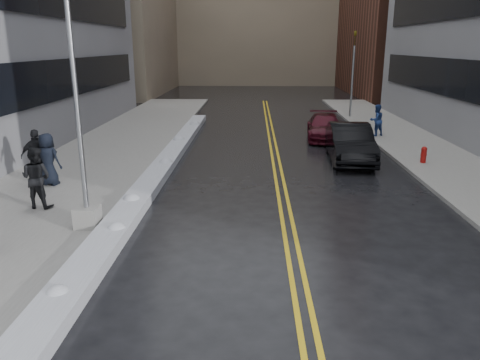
# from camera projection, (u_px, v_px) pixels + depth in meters

# --- Properties ---
(ground) EXTENTS (160.00, 160.00, 0.00)m
(ground) POSITION_uv_depth(u_px,v_px,m) (194.00, 264.00, 11.51)
(ground) COLOR black
(ground) RESTS_ON ground
(sidewalk_west) EXTENTS (5.50, 50.00, 0.15)m
(sidewalk_west) POSITION_uv_depth(u_px,v_px,m) (95.00, 162.00, 21.25)
(sidewalk_west) COLOR gray
(sidewalk_west) RESTS_ON ground
(sidewalk_east) EXTENTS (4.00, 50.00, 0.15)m
(sidewalk_east) POSITION_uv_depth(u_px,v_px,m) (445.00, 164.00, 20.81)
(sidewalk_east) COLOR gray
(sidewalk_east) RESTS_ON ground
(lane_line_left) EXTENTS (0.12, 50.00, 0.01)m
(lane_line_left) POSITION_uv_depth(u_px,v_px,m) (273.00, 165.00, 21.04)
(lane_line_left) COLOR gold
(lane_line_left) RESTS_ON ground
(lane_line_right) EXTENTS (0.12, 50.00, 0.01)m
(lane_line_right) POSITION_uv_depth(u_px,v_px,m) (280.00, 165.00, 21.04)
(lane_line_right) COLOR gold
(lane_line_right) RESTS_ON ground
(snow_ridge) EXTENTS (0.90, 30.00, 0.34)m
(snow_ridge) POSITION_uv_depth(u_px,v_px,m) (159.00, 172.00, 19.21)
(snow_ridge) COLOR silver
(snow_ridge) RESTS_ON ground
(building_west_far) EXTENTS (14.00, 22.00, 18.00)m
(building_west_far) POSITION_uv_depth(u_px,v_px,m) (102.00, 9.00, 51.70)
(building_west_far) COLOR gray
(building_west_far) RESTS_ON ground
(building_far) EXTENTS (36.00, 16.00, 22.00)m
(building_far) POSITION_uv_depth(u_px,v_px,m) (259.00, 2.00, 66.01)
(building_far) COLOR gray
(building_far) RESTS_ON ground
(lamppost) EXTENTS (0.65, 0.65, 7.62)m
(lamppost) POSITION_uv_depth(u_px,v_px,m) (81.00, 145.00, 12.82)
(lamppost) COLOR gray
(lamppost) RESTS_ON sidewalk_west
(fire_hydrant) EXTENTS (0.26, 0.26, 0.73)m
(fire_hydrant) POSITION_uv_depth(u_px,v_px,m) (424.00, 154.00, 20.70)
(fire_hydrant) COLOR maroon
(fire_hydrant) RESTS_ON sidewalk_east
(traffic_signal) EXTENTS (0.16, 0.20, 6.00)m
(traffic_signal) POSITION_uv_depth(u_px,v_px,m) (353.00, 71.00, 33.37)
(traffic_signal) COLOR gray
(traffic_signal) RESTS_ON sidewalk_east
(pedestrian_b) EXTENTS (1.06, 0.88, 1.97)m
(pedestrian_b) POSITION_uv_depth(u_px,v_px,m) (36.00, 178.00, 14.83)
(pedestrian_b) COLOR black
(pedestrian_b) RESTS_ON sidewalk_west
(pedestrian_c) EXTENTS (1.07, 0.83, 1.95)m
(pedestrian_c) POSITION_uv_depth(u_px,v_px,m) (48.00, 159.00, 17.26)
(pedestrian_c) COLOR black
(pedestrian_c) RESTS_ON sidewalk_west
(pedestrian_d) EXTENTS (1.27, 0.75, 2.03)m
(pedestrian_d) POSITION_uv_depth(u_px,v_px,m) (38.00, 156.00, 17.58)
(pedestrian_d) COLOR black
(pedestrian_d) RESTS_ON sidewalk_west
(pedestrian_east) EXTENTS (1.06, 0.96, 1.79)m
(pedestrian_east) POSITION_uv_depth(u_px,v_px,m) (376.00, 120.00, 26.76)
(pedestrian_east) COLOR navy
(pedestrian_east) RESTS_ON sidewalk_east
(car_black) EXTENTS (2.07, 5.27, 1.71)m
(car_black) POSITION_uv_depth(u_px,v_px,m) (350.00, 143.00, 21.47)
(car_black) COLOR black
(car_black) RESTS_ON ground
(car_maroon) EXTENTS (2.40, 4.96, 1.39)m
(car_maroon) POSITION_uv_depth(u_px,v_px,m) (325.00, 127.00, 26.61)
(car_maroon) COLOR #3C0914
(car_maroon) RESTS_ON ground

